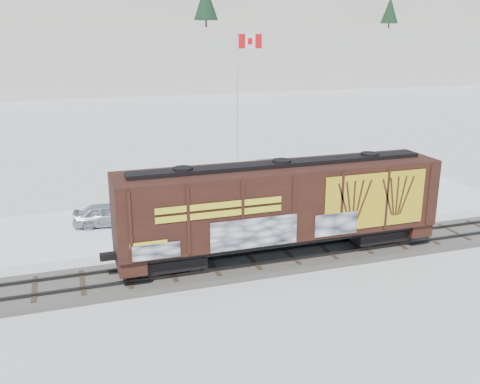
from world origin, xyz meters
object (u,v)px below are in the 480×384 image
object	(u,v)px
hopper_railcar	(281,204)
car_white	(219,207)
flagpole	(239,130)
car_dark	(295,197)
car_silver	(108,214)

from	to	relation	value
hopper_railcar	car_white	bearing A→B (deg)	98.73
flagpole	car_dark	size ratio (longest dim) A/B	2.40
flagpole	car_white	distance (m)	8.83
car_white	flagpole	bearing A→B (deg)	-32.38
hopper_railcar	car_dark	size ratio (longest dim) A/B	3.44
hopper_railcar	car_silver	xyz separation A→B (m)	(-7.64, 7.95, -2.29)
car_silver	car_dark	size ratio (longest dim) A/B	0.86
flagpole	car_dark	xyz separation A→B (m)	(1.66, -6.67, -3.37)
hopper_railcar	car_white	size ratio (longest dim) A/B	3.55
car_white	hopper_railcar	bearing A→B (deg)	-176.61
flagpole	car_silver	bearing A→B (deg)	-147.91
hopper_railcar	car_silver	world-z (taller)	hopper_railcar
flagpole	car_silver	size ratio (longest dim) A/B	2.80
flagpole	hopper_railcar	bearing A→B (deg)	-100.38
car_dark	flagpole	bearing A→B (deg)	1.63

